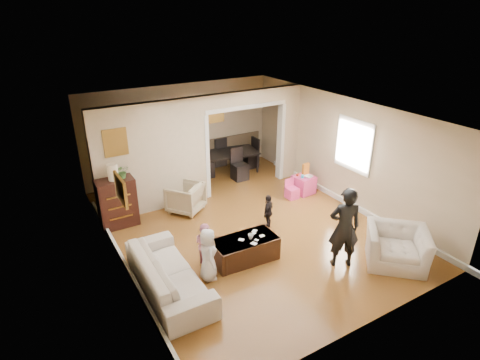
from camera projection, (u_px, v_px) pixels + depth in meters
floor at (245, 226)px, 8.79m from camera, size 7.00×7.00×0.00m
partition_left at (153, 158)px, 9.04m from camera, size 2.75×0.18×2.60m
partition_right at (288, 133)px, 10.82m from camera, size 0.55×0.18×2.60m
partition_header at (245, 98)px, 9.73m from camera, size 2.22×0.18×0.35m
window_pane at (354, 145)px, 9.11m from camera, size 0.03×0.95×1.10m
framed_art_partition at (115, 142)px, 8.35m from camera, size 0.45×0.03×0.55m
framed_art_sofa_wall at (121, 190)px, 6.33m from camera, size 0.03×0.55×0.40m
framed_art_alcove at (216, 112)px, 11.31m from camera, size 0.45×0.03×0.55m
sofa at (169, 273)px, 6.71m from camera, size 0.91×2.27×0.66m
armchair_back at (186, 198)px, 9.30m from camera, size 1.05×1.06×0.70m
armchair_front at (397, 247)px, 7.40m from camera, size 1.45×1.44×0.71m
dresser at (117, 203)px, 8.61m from camera, size 0.81×0.45×1.11m
table_lamp at (113, 172)px, 8.31m from camera, size 0.22×0.22×0.36m
potted_plant at (122, 171)px, 8.42m from camera, size 0.27×0.24×0.30m
coffee_table at (245, 249)px, 7.54m from camera, size 1.27×0.69×0.46m
coffee_cup at (251, 237)px, 7.43m from camera, size 0.11×0.11×0.10m
play_table at (304, 185)px, 10.26m from camera, size 0.53×0.53×0.47m
cereal_box at (306, 169)px, 10.24m from camera, size 0.21×0.09×0.30m
cyan_cup at (302, 176)px, 10.06m from camera, size 0.08×0.08×0.08m
toy_block at (298, 175)px, 10.19m from camera, size 0.10×0.09×0.05m
play_bowl at (309, 177)px, 10.08m from camera, size 0.23×0.23×0.05m
dining_table at (229, 162)px, 11.54m from camera, size 1.86×1.23×0.60m
adult_person at (344, 228)px, 7.17m from camera, size 0.69×0.61×1.60m
child_kneel_a at (208, 255)px, 6.92m from camera, size 0.42×0.55×1.00m
child_kneel_b at (205, 244)px, 7.37m from camera, size 0.43×0.49×0.85m
child_toddler at (268, 212)px, 8.54m from camera, size 0.50×0.44×0.81m
craft_papers at (253, 237)px, 7.49m from camera, size 0.53×0.50×0.00m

